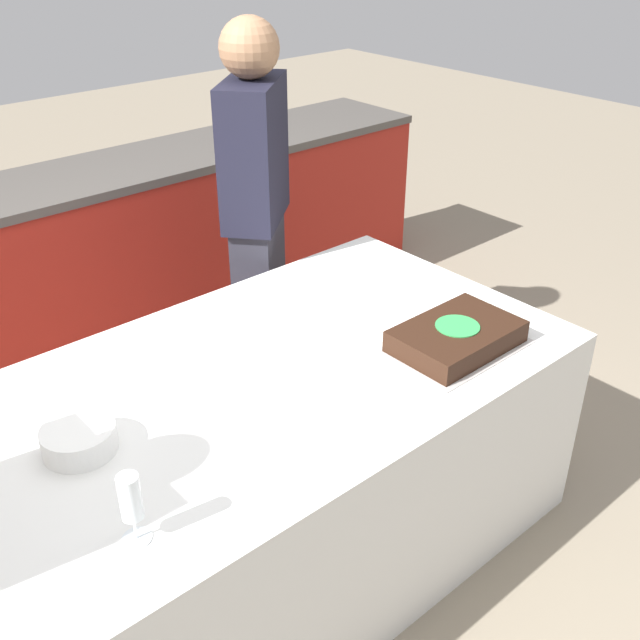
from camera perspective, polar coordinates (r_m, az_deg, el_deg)
name	(u,v)px	position (r m, az deg, el deg)	size (l,w,h in m)	color
ground_plane	(249,561)	(2.76, -5.44, -17.81)	(14.00, 14.00, 0.00)	gray
back_counter	(35,284)	(3.70, -20.92, 2.57)	(4.40, 0.58, 0.92)	#A82319
dining_table	(243,480)	(2.50, -5.85, -12.01)	(2.16, 1.11, 0.75)	white
cake	(456,337)	(2.45, 10.35, -1.27)	(0.44, 0.31, 0.08)	#B7B2AD
plate_stack	(79,439)	(2.09, -17.89, -8.64)	(0.20, 0.20, 0.07)	white
wine_glass	(130,500)	(1.75, -14.24, -13.14)	(0.07, 0.07, 0.19)	white
side_plate_near_cake	(389,318)	(2.61, 5.31, 0.19)	(0.18, 0.18, 0.00)	white
person_cutting_cake	(257,219)	(3.11, -4.83, 7.64)	(0.44, 0.41, 1.65)	#282833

